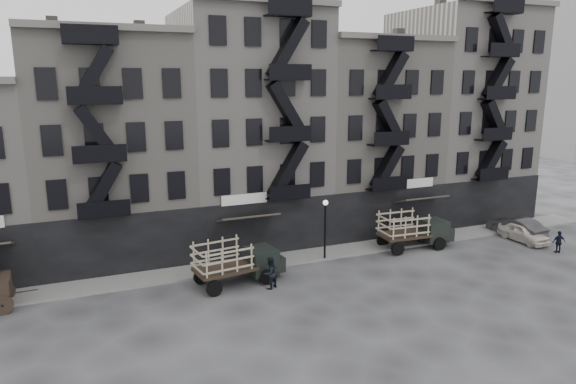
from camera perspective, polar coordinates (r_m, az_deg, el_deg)
name	(u,v)px	position (r m, az deg, el deg)	size (l,w,h in m)	color
ground	(300,280)	(32.48, 1.36, -9.73)	(140.00, 140.00, 0.00)	#38383A
sidewalk	(278,260)	(35.68, -1.10, -7.51)	(55.00, 2.50, 0.15)	slate
building_midwest	(111,149)	(37.66, -19.03, 4.52)	(10.00, 11.35, 16.20)	gray
building_center	(249,129)	(39.42, -4.41, 6.97)	(10.00, 11.35, 18.20)	#9E9992
building_mideast	(362,137)	(43.67, 8.25, 6.10)	(10.00, 11.35, 16.20)	gray
building_east	(459,115)	(49.39, 18.44, 8.07)	(10.00, 11.35, 19.20)	#9E9992
lamp_post	(325,221)	(35.02, 4.15, -3.28)	(0.36, 0.36, 4.28)	black
stake_truck_west	(237,259)	(31.51, -5.70, -7.42)	(5.75, 2.91, 2.78)	black
stake_truck_east	(414,227)	(38.89, 13.84, -3.82)	(5.70, 2.59, 2.80)	black
car_east	(523,233)	(43.48, 24.70, -4.12)	(1.65, 4.10, 1.40)	silver
car_far	(516,227)	(44.58, 24.05, -3.55)	(1.66, 4.77, 1.57)	#2A2A2D
pedestrian_mid	(270,273)	(30.91, -2.03, -8.99)	(0.95, 0.74, 1.95)	black
policeman	(559,242)	(41.77, 27.88, -4.94)	(0.95, 0.40, 1.63)	black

